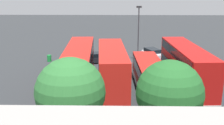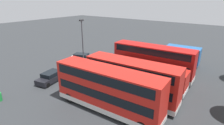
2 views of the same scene
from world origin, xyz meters
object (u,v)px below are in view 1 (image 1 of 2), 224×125
Objects in this scene: waste_bin_yellow at (49,58)px; car_hatchback_silver at (153,53)px; lamp_post_tall at (138,31)px; bus_double_decker_third at (112,69)px; bus_double_decker_fourth at (80,67)px; bus_single_deck_second at (150,76)px; bus_double_decker_near_end at (186,67)px; car_small_green at (94,58)px.

car_hatchback_silver is at bearing -171.60° from waste_bin_yellow.
lamp_post_tall is 8.34× the size of waste_bin_yellow.
bus_double_decker_third reaches higher than waste_bin_yellow.
bus_double_decker_fourth is at bearing 56.43° from lamp_post_tall.
bus_double_decker_third is 1.37× the size of lamp_post_tall.
bus_single_deck_second reaches higher than car_hatchback_silver.
car_small_green is (10.25, -10.21, -1.75)m from bus_double_decker_near_end.
lamp_post_tall is at bearing 176.75° from waste_bin_yellow.
lamp_post_tall is (0.45, -10.54, 3.02)m from bus_single_deck_second.
bus_double_decker_fourth is at bearing -3.15° from bus_single_deck_second.
bus_double_decker_fourth is at bearing -12.95° from bus_double_decker_third.
car_small_green is at bearing -1.91° from lamp_post_tall.
bus_double_decker_near_end is at bearing 96.95° from car_hatchback_silver.
bus_double_decker_third is (7.49, 0.90, -0.00)m from bus_double_decker_near_end.
lamp_post_tall is (-6.73, -10.14, 2.19)m from bus_double_decker_fourth.
car_small_green is (6.62, -10.75, -0.92)m from bus_single_deck_second.
bus_single_deck_second is at bearing 139.38° from waste_bin_yellow.
lamp_post_tall is at bearing -123.57° from bus_double_decker_fourth.
bus_double_decker_near_end is 2.70× the size of car_small_green.
car_hatchback_silver is at bearing -162.37° from car_small_green.
bus_single_deck_second is at bearing 8.33° from bus_double_decker_near_end.
bus_double_decker_fourth is 12.37m from lamp_post_tall.
car_hatchback_silver is 9.10m from car_small_green.
bus_double_decker_third is at bearing 72.67° from lamp_post_tall.
bus_double_decker_near_end is 1.00× the size of bus_double_decker_fourth.
car_small_green is 6.53m from waste_bin_yellow.
bus_double_decker_near_end is 12.37× the size of waste_bin_yellow.
bus_double_decker_near_end reaches higher than waste_bin_yellow.
bus_double_decker_fourth is 2.69× the size of car_small_green.
bus_double_decker_fourth reaches higher than car_small_green.
car_small_green is at bearing 175.47° from waste_bin_yellow.
bus_double_decker_third is at bearing 128.56° from waste_bin_yellow.
waste_bin_yellow is (13.13, -11.26, -1.15)m from bus_single_deck_second.
car_hatchback_silver is 15.34m from waste_bin_yellow.
bus_double_decker_third reaches higher than car_hatchback_silver.
waste_bin_yellow is (12.67, -0.72, -4.17)m from lamp_post_tall.
lamp_post_tall is (2.50, 2.96, 3.94)m from car_hatchback_silver.
lamp_post_tall is at bearing -67.81° from bus_double_decker_near_end.
bus_double_decker_fourth is at bearing 86.88° from car_small_green.
bus_double_decker_third reaches higher than bus_single_deck_second.
car_small_green is (2.76, -11.12, -1.75)m from bus_double_decker_third.
waste_bin_yellow is at bearing -32.63° from bus_double_decker_near_end.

